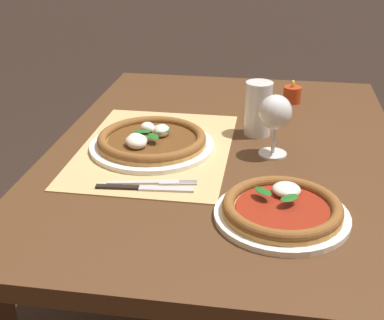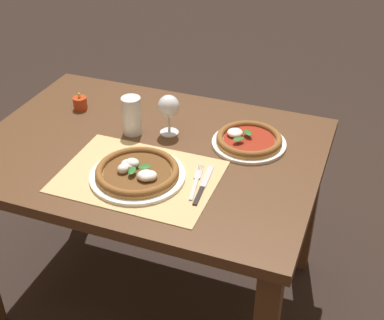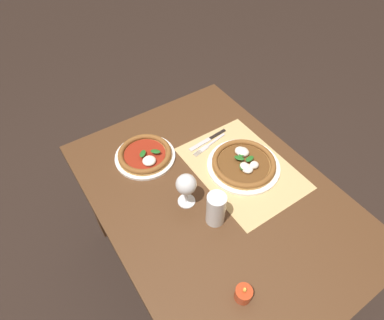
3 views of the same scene
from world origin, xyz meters
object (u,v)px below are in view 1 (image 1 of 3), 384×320
pizza_near (151,141)px  wine_glass (275,115)px  pizza_far (282,209)px  pint_glass (258,110)px  knife (145,188)px  votive_candle (292,95)px  fork (153,182)px

pizza_near → wine_glass: 0.32m
wine_glass → pizza_far: bearing=4.7°
pint_glass → knife: pint_glass is taller
wine_glass → votive_candle: bearing=172.9°
pizza_far → fork: bearing=-108.9°
wine_glass → fork: 0.34m
pizza_near → pint_glass: 0.30m
pizza_near → pizza_far: size_ratio=1.17×
pint_glass → votive_candle: bearing=161.1°
pizza_far → wine_glass: size_ratio=1.73×
wine_glass → fork: wine_glass is taller
fork → pint_glass: bearing=147.2°
pizza_near → pizza_far: 0.43m
pint_glass → pizza_near: bearing=-61.1°
knife → votive_candle: votive_candle is taller
pint_glass → votive_candle: (-0.28, 0.10, -0.05)m
knife → votive_candle: bearing=153.4°
knife → votive_candle: size_ratio=3.00×
wine_glass → pizza_near: bearing=-87.3°
pint_glass → knife: 0.43m
pizza_near → votive_candle: votive_candle is taller
pizza_near → pint_glass: (-0.14, 0.26, 0.05)m
pizza_far → knife: 0.30m
pizza_far → wine_glass: bearing=-175.3°
pizza_far → wine_glass: (-0.30, -0.02, 0.09)m
wine_glass → votive_candle: wine_glass is taller
pint_glass → votive_candle: size_ratio=2.01×
wine_glass → knife: bearing=-49.4°
fork → pizza_far: bearing=71.1°
pint_glass → fork: 0.40m
wine_glass → votive_candle: (-0.41, 0.05, -0.08)m
pizza_near → votive_candle: (-0.42, 0.36, 0.00)m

